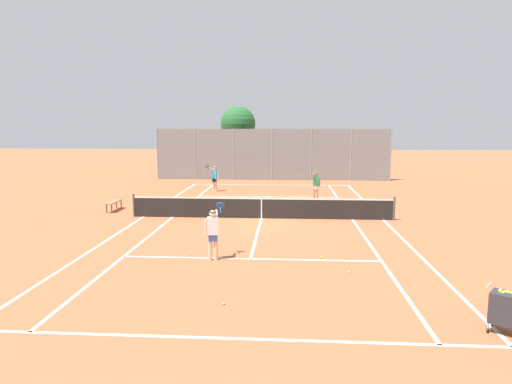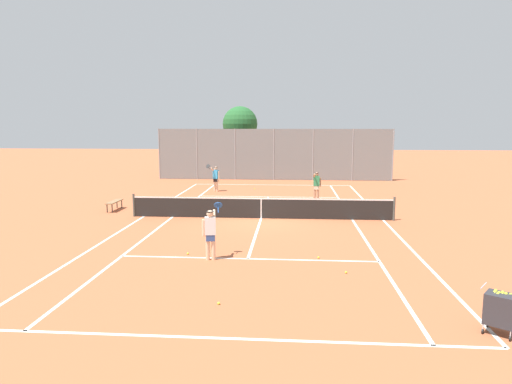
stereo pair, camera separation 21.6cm
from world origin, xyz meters
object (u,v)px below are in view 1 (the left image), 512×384
object	(u,v)px
loose_tennis_ball_3	(349,272)
courtside_bench	(114,202)
tree_behind_left	(239,125)
loose_tennis_ball_2	(321,257)
player_far_right	(316,184)
player_far_left	(215,177)
loose_tennis_ball_0	(185,198)
tennis_net	(261,207)
loose_tennis_ball_4	(253,189)
loose_tennis_ball_1	(190,254)
loose_tennis_ball_5	(224,303)
player_near_side	(213,231)
ball_cart	(505,308)

from	to	relation	value
loose_tennis_ball_3	courtside_bench	size ratio (longest dim) A/B	0.04
courtside_bench	tree_behind_left	bearing A→B (deg)	75.32
loose_tennis_ball_2	courtside_bench	distance (m)	12.36
courtside_bench	tree_behind_left	distance (m)	18.10
player_far_right	loose_tennis_ball_3	xyz separation A→B (m)	(0.16, -13.02, -0.88)
player_far_left	loose_tennis_ball_0	world-z (taller)	player_far_left
tennis_net	player_far_right	world-z (taller)	player_far_right
loose_tennis_ball_0	loose_tennis_ball_2	bearing A→B (deg)	-58.89
tennis_net	loose_tennis_ball_3	world-z (taller)	tennis_net
loose_tennis_ball_4	loose_tennis_ball_2	bearing A→B (deg)	-78.15
tennis_net	loose_tennis_ball_1	bearing A→B (deg)	-108.47
loose_tennis_ball_2	loose_tennis_ball_3	world-z (taller)	same
loose_tennis_ball_1	loose_tennis_ball_5	distance (m)	4.46
player_far_left	loose_tennis_ball_4	bearing A→B (deg)	27.15
tennis_net	loose_tennis_ball_0	xyz separation A→B (m)	(-4.80, 5.51, -0.48)
tennis_net	player_near_side	distance (m)	6.69
loose_tennis_ball_5	tree_behind_left	xyz separation A→B (m)	(-2.64, 28.75, 4.23)
player_far_right	courtside_bench	xyz separation A→B (m)	(-10.25, -3.94, -0.50)
tennis_net	player_far_left	bearing A→B (deg)	112.50
loose_tennis_ball_5	tree_behind_left	size ratio (longest dim) A/B	0.01
player_far_left	player_near_side	bearing A→B (deg)	-81.21
ball_cart	loose_tennis_ball_4	bearing A→B (deg)	107.70
tree_behind_left	loose_tennis_ball_5	bearing A→B (deg)	-84.75
player_far_left	loose_tennis_ball_3	size ratio (longest dim) A/B	26.88
loose_tennis_ball_3	loose_tennis_ball_4	world-z (taller)	same
player_far_left	loose_tennis_ball_5	distance (m)	18.89
loose_tennis_ball_1	loose_tennis_ball_4	distance (m)	15.75
ball_cart	tennis_net	bearing A→B (deg)	116.45
loose_tennis_ball_1	loose_tennis_ball_5	size ratio (longest dim) A/B	1.00
loose_tennis_ball_0	loose_tennis_ball_4	xyz separation A→B (m)	(3.73, 4.15, 0.00)
player_far_left	tree_behind_left	size ratio (longest dim) A/B	0.30
ball_cart	loose_tennis_ball_2	distance (m)	6.12
player_near_side	loose_tennis_ball_0	world-z (taller)	player_near_side
player_near_side	player_far_left	world-z (taller)	same
loose_tennis_ball_5	loose_tennis_ball_4	bearing A→B (deg)	92.12
loose_tennis_ball_4	loose_tennis_ball_5	distance (m)	19.85
player_near_side	loose_tennis_ball_2	size ratio (longest dim) A/B	26.88
player_far_right	courtside_bench	size ratio (longest dim) A/B	1.07
loose_tennis_ball_5	courtside_bench	bearing A→B (deg)	121.45
loose_tennis_ball_2	loose_tennis_ball_4	distance (m)	16.18
ball_cart	player_far_right	distance (m)	16.90
loose_tennis_ball_0	player_near_side	bearing A→B (deg)	-73.25
player_far_left	loose_tennis_ball_0	distance (m)	3.31
loose_tennis_ball_4	loose_tennis_ball_5	world-z (taller)	same
loose_tennis_ball_5	tree_behind_left	bearing A→B (deg)	95.25
courtside_bench	player_near_side	bearing A→B (deg)	-51.91
player_near_side	loose_tennis_ball_1	size ratio (longest dim) A/B	26.88
player_far_right	loose_tennis_ball_0	distance (m)	7.65
tennis_net	ball_cart	xyz separation A→B (m)	(5.61, -11.27, 0.02)
ball_cart	tree_behind_left	world-z (taller)	tree_behind_left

